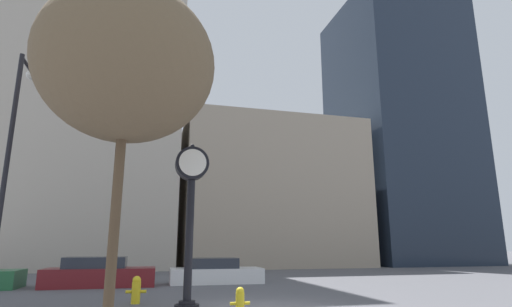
% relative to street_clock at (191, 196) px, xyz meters
% --- Properties ---
extents(building_tall_tower, '(14.11, 12.00, 30.44)m').
position_rel_street_clock_xyz_m(building_tall_tower, '(-6.25, 23.29, 12.00)').
color(building_tall_tower, '#ADA393').
rests_on(building_tall_tower, ground_plane).
extents(building_storefront_row, '(15.56, 12.00, 12.54)m').
position_rel_street_clock_xyz_m(building_storefront_row, '(9.19, 23.29, 3.05)').
color(building_storefront_row, gray).
rests_on(building_storefront_row, ground_plane).
extents(building_glass_modern, '(11.59, 12.00, 27.50)m').
position_rel_street_clock_xyz_m(building_glass_modern, '(23.88, 23.29, 10.53)').
color(building_glass_modern, '#1E2838').
rests_on(building_glass_modern, ground_plane).
extents(street_clock, '(1.02, 0.71, 4.87)m').
position_rel_street_clock_xyz_m(street_clock, '(0.00, 0.00, 0.00)').
color(street_clock, black).
rests_on(street_clock, ground_plane).
extents(car_maroon, '(4.69, 1.93, 1.27)m').
position_rel_street_clock_xyz_m(car_maroon, '(-3.18, 7.23, -2.68)').
color(car_maroon, maroon).
rests_on(car_maroon, ground_plane).
extents(car_white, '(4.41, 1.97, 1.18)m').
position_rel_street_clock_xyz_m(car_white, '(2.02, 7.57, -2.73)').
color(car_white, silver).
rests_on(car_white, ground_plane).
extents(fire_hydrant_near, '(0.52, 0.22, 0.72)m').
position_rel_street_clock_xyz_m(fire_hydrant_near, '(1.20, -1.63, -2.86)').
color(fire_hydrant_near, yellow).
rests_on(fire_hydrant_near, ground_plane).
extents(fire_hydrant_far, '(0.63, 0.27, 0.83)m').
position_rel_street_clock_xyz_m(fire_hydrant_far, '(-1.45, 1.40, -2.80)').
color(fire_hydrant_far, yellow).
rests_on(fire_hydrant_far, ground_plane).
extents(street_lamp_left, '(0.36, 1.57, 7.47)m').
position_rel_street_clock_xyz_m(street_lamp_left, '(-5.23, 0.76, 1.63)').
color(street_lamp_left, black).
rests_on(street_lamp_left, ground_plane).
extents(bare_tree, '(4.43, 4.43, 8.25)m').
position_rel_street_clock_xyz_m(bare_tree, '(-1.95, -2.34, 3.01)').
color(bare_tree, brown).
rests_on(bare_tree, ground_plane).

